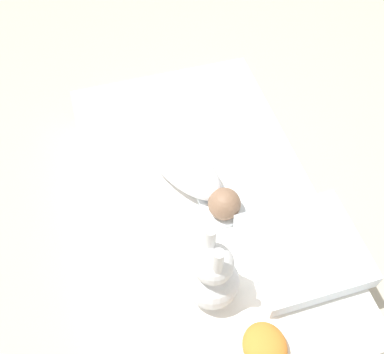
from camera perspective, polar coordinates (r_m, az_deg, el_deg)
ground_plane at (r=1.94m, az=1.38°, el=-5.41°), size 12.00×12.00×0.00m
bed_mattress at (r=1.86m, az=1.44°, el=-3.93°), size 1.46×0.86×0.19m
burp_cloth at (r=1.74m, az=4.65°, el=-3.58°), size 0.17×0.22×0.02m
swaddled_baby at (r=1.76m, az=-0.78°, el=1.21°), size 0.52×0.35×0.15m
pillow at (r=1.66m, az=13.95°, el=-8.99°), size 0.37×0.40×0.07m
bunny_plush at (r=1.47m, az=2.54°, el=-12.45°), size 0.18×0.18×0.37m
turtle_plush at (r=1.51m, az=9.36°, el=-20.76°), size 0.20×0.14×0.08m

